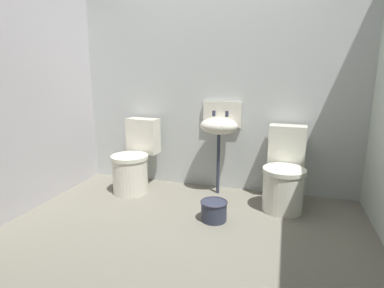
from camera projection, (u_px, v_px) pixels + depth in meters
The scene contains 7 objects.
ground_plane at pixel (182, 239), 2.59m from camera, with size 3.49×2.72×0.08m, color slate.
wall_back at pixel (216, 88), 3.45m from camera, with size 3.49×0.10×2.25m, color #B9BEBB.
wall_left at pixel (19, 92), 2.87m from camera, with size 0.10×2.52×2.25m, color #B9B6BA.
toilet_left at pixel (134, 162), 3.50m from camera, with size 0.43×0.62×0.78m.
toilet_right at pixel (284, 176), 3.05m from camera, with size 0.41×0.60×0.78m.
sink at pixel (219, 125), 3.31m from camera, with size 0.42×0.35×0.99m.
bucket at pixel (214, 210), 2.81m from camera, with size 0.25×0.25×0.18m.
Camera 1 is at (0.75, -2.22, 1.32)m, focal length 29.38 mm.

